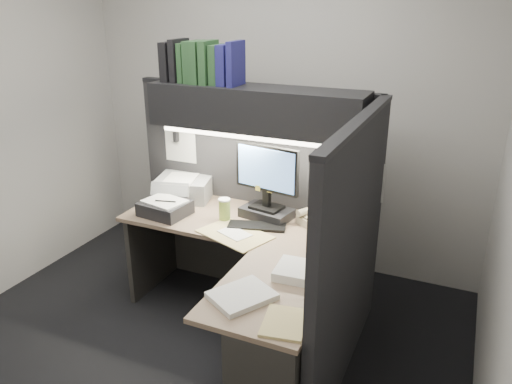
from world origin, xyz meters
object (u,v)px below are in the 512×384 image
overhead_shelf (256,109)px  keyboard (257,226)px  desk (250,305)px  telephone (318,219)px  monitor (267,190)px  coffee_cup (225,210)px  printer (185,187)px  notebook_stack (165,208)px

overhead_shelf → keyboard: size_ratio=3.89×
desk → keyboard: (-0.17, 0.49, 0.30)m
overhead_shelf → telephone: 0.88m
telephone → overhead_shelf: bearing=-152.9°
monitor → coffee_cup: bearing=-137.4°
desk → monitor: bearing=104.9°
overhead_shelf → telephone: bearing=-5.0°
desk → coffee_cup: coffee_cup is taller
desk → keyboard: 0.60m
monitor → keyboard: (0.01, -0.18, -0.21)m
printer → desk: bearing=-54.5°
monitor → coffee_cup: 0.33m
desk → printer: printer is taller
coffee_cup → overhead_shelf: bearing=61.3°
overhead_shelf → coffee_cup: (-0.13, -0.24, -0.69)m
coffee_cup → printer: 0.56m
overhead_shelf → monitor: (0.12, -0.08, -0.56)m
telephone → notebook_stack: (-1.08, -0.29, 0.01)m
telephone → printer: printer is taller
desk → telephone: size_ratio=7.54×
overhead_shelf → coffee_cup: bearing=-118.7°
desk → monitor: (-0.18, 0.67, 0.50)m
monitor → notebook_stack: (-0.70, -0.25, -0.17)m
keyboard → notebook_stack: size_ratio=1.21×
telephone → notebook_stack: size_ratio=0.68×
desk → telephone: 0.81m
telephone → coffee_cup: (-0.63, -0.20, 0.03)m
desk → notebook_stack: notebook_stack is taller
overhead_shelf → printer: (-0.63, 0.02, -0.69)m
overhead_shelf → telephone: size_ratio=6.87×
monitor → telephone: (0.38, 0.04, -0.17)m
keyboard → notebook_stack: notebook_stack is taller
overhead_shelf → notebook_stack: (-0.58, -0.33, -0.72)m
keyboard → notebook_stack: (-0.71, -0.07, 0.04)m
printer → coffee_cup: bearing=-42.8°
overhead_shelf → keyboard: (0.13, -0.26, -0.76)m
printer → notebook_stack: size_ratio=1.26×
monitor → notebook_stack: bearing=-150.2°
monitor → printer: size_ratio=1.30×
desk → keyboard: keyboard is taller
keyboard → printer: bearing=143.7°
telephone → coffee_cup: 0.66m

